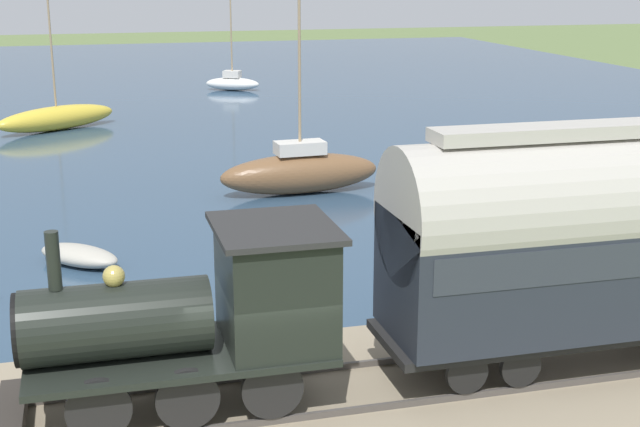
{
  "coord_description": "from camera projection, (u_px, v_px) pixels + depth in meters",
  "views": [
    {
      "loc": [
        -13.85,
        2.55,
        7.74
      ],
      "look_at": [
        6.1,
        -2.73,
        2.04
      ],
      "focal_mm": 50.0,
      "sensor_mm": 36.0,
      "label": 1
    }
  ],
  "objects": [
    {
      "name": "ground_plane",
      "position": [
        258.0,
        426.0,
        15.59
      ],
      "size": [
        200.0,
        200.0,
        0.0
      ],
      "primitive_type": "plane",
      "color": "#607542"
    },
    {
      "name": "harbor_water",
      "position": [
        127.0,
        95.0,
        55.84
      ],
      "size": [
        80.0,
        80.0,
        0.01
      ],
      "color": "#2D4760",
      "rests_on": "ground"
    },
    {
      "name": "rail_embankment",
      "position": [
        257.0,
        412.0,
        15.63
      ],
      "size": [
        5.6,
        56.0,
        0.54
      ],
      "color": "gray",
      "rests_on": "ground"
    },
    {
      "name": "steam_locomotive",
      "position": [
        205.0,
        308.0,
        14.88
      ],
      "size": [
        2.32,
        5.65,
        3.23
      ],
      "color": "black",
      "rests_on": "rail_embankment"
    },
    {
      "name": "passenger_coach",
      "position": [
        596.0,
        233.0,
        16.48
      ],
      "size": [
        2.46,
        8.2,
        4.53
      ],
      "color": "black",
      "rests_on": "rail_embankment"
    },
    {
      "name": "sailboat_yellow",
      "position": [
        57.0,
        117.0,
        43.81
      ],
      "size": [
        4.74,
        6.17,
        8.76
      ],
      "rotation": [
        0.0,
        0.0,
        0.59
      ],
      "color": "gold",
      "rests_on": "harbor_water"
    },
    {
      "name": "sailboat_white",
      "position": [
        232.0,
        82.0,
        58.05
      ],
      "size": [
        2.82,
        3.8,
        9.14
      ],
      "rotation": [
        0.0,
        0.0,
        -0.47
      ],
      "color": "white",
      "rests_on": "harbor_water"
    },
    {
      "name": "sailboat_brown",
      "position": [
        300.0,
        172.0,
        31.45
      ],
      "size": [
        1.86,
        5.86,
        8.68
      ],
      "rotation": [
        0.0,
        0.0,
        0.06
      ],
      "color": "brown",
      "rests_on": "harbor_water"
    },
    {
      "name": "rowboat_near_shore",
      "position": [
        79.0,
        255.0,
        23.91
      ],
      "size": [
        2.51,
        2.56,
        0.55
      ],
      "rotation": [
        0.0,
        0.0,
        -0.76
      ],
      "color": "#B7B2A3",
      "rests_on": "harbor_water"
    },
    {
      "name": "rowboat_far_out",
      "position": [
        485.0,
        265.0,
        23.21
      ],
      "size": [
        2.67,
        2.29,
        0.52
      ],
      "rotation": [
        0.0,
        0.0,
        0.92
      ],
      "color": "#B7B2A3",
      "rests_on": "harbor_water"
    }
  ]
}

